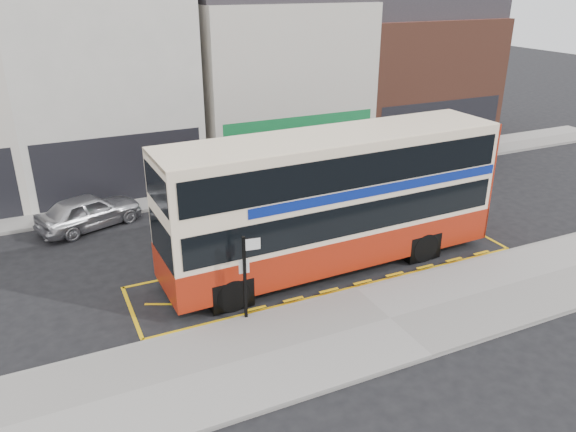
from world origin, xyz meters
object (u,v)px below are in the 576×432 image
bus_stop_post (247,269)px  car_grey (228,195)px  car_white (432,156)px  car_silver (89,211)px  street_tree_right (321,109)px  double_decker_bus (334,199)px

bus_stop_post → car_grey: (2.47, 8.83, -1.13)m
car_grey → car_white: car_white is taller
bus_stop_post → car_white: (14.51, 9.68, -1.10)m
car_silver → car_grey: car_silver is taller
bus_stop_post → street_tree_right: bearing=61.4°
bus_stop_post → car_silver: (-3.43, 9.26, -1.06)m
street_tree_right → bus_stop_post: bearing=-126.3°
bus_stop_post → car_white: bus_stop_post is taller
double_decker_bus → street_tree_right: double_decker_bus is taller
double_decker_bus → bus_stop_post: (-4.08, -2.13, -0.77)m
street_tree_right → car_silver: bearing=-166.5°
car_silver → car_white: 17.95m
bus_stop_post → street_tree_right: size_ratio=0.56×
bus_stop_post → car_white: size_ratio=0.57×
bus_stop_post → car_silver: 9.93m
bus_stop_post → car_grey: 9.23m
double_decker_bus → bus_stop_post: bearing=-154.0°
double_decker_bus → car_grey: double_decker_bus is taller
car_silver → street_tree_right: size_ratio=0.89×
street_tree_right → car_grey: bearing=-152.3°
car_grey → bus_stop_post: bearing=160.0°
double_decker_bus → street_tree_right: 11.27m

